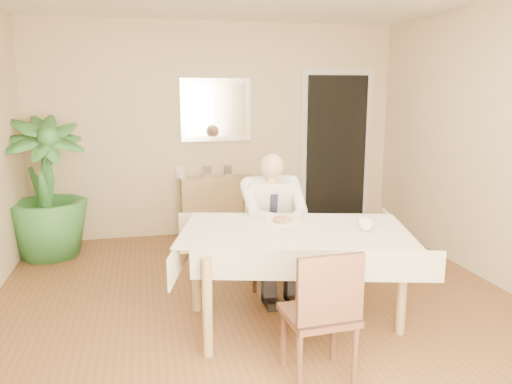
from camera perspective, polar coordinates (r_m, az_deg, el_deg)
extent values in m
plane|color=brown|center=(4.16, 1.10, -13.91)|extent=(5.00, 5.00, 0.00)
cube|color=beige|center=(6.23, -4.41, 7.04)|extent=(4.50, 0.02, 2.60)
cube|color=beige|center=(1.54, 24.43, -8.00)|extent=(4.50, 0.02, 2.60)
cube|color=beige|center=(1.51, 24.45, -2.39)|extent=(1.34, 0.02, 1.44)
cube|color=white|center=(1.53, 24.00, -2.22)|extent=(1.18, 0.02, 1.28)
cube|color=beige|center=(6.64, 9.05, 4.61)|extent=(0.96, 0.03, 2.10)
cube|color=black|center=(6.62, 9.14, 4.58)|extent=(0.80, 0.05, 1.95)
cube|color=silver|center=(6.19, -4.61, 9.32)|extent=(0.86, 0.03, 0.76)
cube|color=white|center=(6.17, -4.58, 9.32)|extent=(0.74, 0.02, 0.64)
cube|color=tan|center=(3.81, 4.42, -4.73)|extent=(1.78, 1.28, 0.04)
cube|color=beige|center=(3.81, 4.43, -4.35)|extent=(1.90, 1.40, 0.01)
cube|color=beige|center=(3.39, 6.91, -8.32)|extent=(1.65, 0.44, 0.22)
cube|color=beige|center=(4.30, 2.44, -3.94)|extent=(1.65, 0.44, 0.22)
cube|color=beige|center=(3.69, -8.42, -6.70)|extent=(0.27, 0.97, 0.22)
cube|color=beige|center=(4.16, 15.71, -4.90)|extent=(0.27, 0.97, 0.22)
cylinder|color=tan|center=(3.46, -5.58, -13.04)|extent=(0.07, 0.07, 0.70)
cylinder|color=tan|center=(3.89, 16.37, -10.63)|extent=(0.07, 0.07, 0.70)
cylinder|color=tan|center=(4.14, -6.89, -8.84)|extent=(0.07, 0.07, 0.70)
cylinder|color=tan|center=(4.50, 11.80, -7.30)|extent=(0.07, 0.07, 0.70)
cube|color=#40271A|center=(4.64, 1.44, -5.77)|extent=(0.40, 0.40, 0.04)
cube|color=#40271A|center=(4.75, 0.93, -2.41)|extent=(0.40, 0.04, 0.40)
cylinder|color=#40271A|center=(4.52, -0.15, -9.11)|extent=(0.04, 0.04, 0.38)
cylinder|color=#40271A|center=(4.60, 4.03, -8.76)|extent=(0.04, 0.04, 0.38)
cylinder|color=#40271A|center=(4.83, -1.04, -7.72)|extent=(0.04, 0.04, 0.38)
cylinder|color=#40271A|center=(4.91, 2.88, -7.43)|extent=(0.04, 0.04, 0.38)
cube|color=#40271A|center=(3.21, 7.14, -13.78)|extent=(0.44, 0.44, 0.04)
cube|color=#40271A|center=(2.95, 8.50, -10.95)|extent=(0.41, 0.07, 0.41)
cylinder|color=#40271A|center=(3.11, 4.96, -19.17)|extent=(0.04, 0.04, 0.40)
cylinder|color=#40271A|center=(3.22, 11.25, -18.18)|extent=(0.04, 0.04, 0.40)
cylinder|color=#40271A|center=(3.40, 3.10, -16.25)|extent=(0.04, 0.04, 0.40)
cylinder|color=#40271A|center=(3.51, 8.85, -15.49)|extent=(0.04, 0.04, 0.40)
cube|color=white|center=(4.51, 1.59, -1.73)|extent=(0.42, 0.31, 0.55)
cube|color=black|center=(4.40, 1.99, -2.48)|extent=(0.07, 0.08, 0.36)
cylinder|color=tan|center=(4.41, 1.75, 1.74)|extent=(0.09, 0.09, 0.08)
sphere|color=tan|center=(4.37, 1.84, 3.04)|extent=(0.21, 0.21, 0.21)
cube|color=black|center=(4.36, 0.95, -5.39)|extent=(0.13, 0.42, 0.13)
cube|color=black|center=(4.41, 3.48, -5.22)|extent=(0.13, 0.42, 0.13)
cube|color=black|center=(4.29, 1.51, -9.78)|extent=(0.11, 0.12, 0.45)
cube|color=black|center=(4.35, 4.10, -9.55)|extent=(0.11, 0.12, 0.45)
cube|color=black|center=(4.31, 1.70, -12.41)|extent=(0.11, 0.26, 0.07)
cube|color=black|center=(4.36, 4.30, -12.15)|extent=(0.11, 0.26, 0.07)
cylinder|color=white|center=(3.96, 2.95, -3.46)|extent=(0.26, 0.26, 0.02)
ellipsoid|color=brown|center=(3.96, 2.95, -3.16)|extent=(0.14, 0.14, 0.06)
cylinder|color=silver|center=(3.91, 3.75, -3.41)|extent=(0.01, 0.13, 0.01)
cylinder|color=silver|center=(3.89, 2.62, -3.48)|extent=(0.01, 0.13, 0.01)
imported|color=white|center=(3.85, 12.44, -3.56)|extent=(0.16, 0.16, 0.10)
cube|color=tan|center=(6.19, -4.23, -1.70)|extent=(0.93, 0.33, 0.74)
cube|color=silver|center=(6.10, -8.63, 2.23)|extent=(0.10, 0.02, 0.14)
cube|color=silver|center=(6.13, -5.57, 2.34)|extent=(0.10, 0.02, 0.14)
cube|color=silver|center=(6.15, -3.25, 2.42)|extent=(0.10, 0.02, 0.14)
imported|color=#286028|center=(5.79, -22.95, 0.43)|extent=(1.09, 1.09, 1.52)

